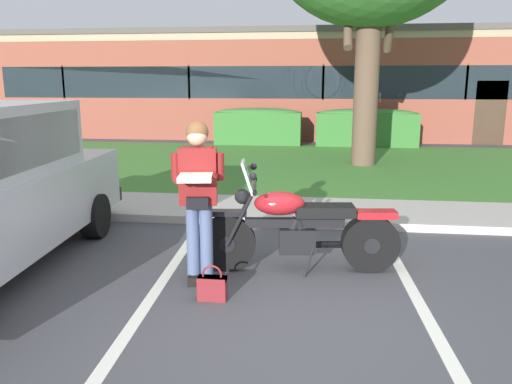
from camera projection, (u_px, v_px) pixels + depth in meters
ground_plane at (288, 315)px, 4.66m from camera, size 140.00×140.00×0.00m
curb_strip at (301, 222)px, 7.47m from camera, size 60.00×0.20×0.12m
concrete_walk at (304, 210)px, 8.30m from camera, size 60.00×1.50×0.08m
grass_lawn at (310, 165)px, 12.73m from camera, size 60.00×7.65×0.06m
stall_stripe_0 at (151, 297)px, 5.02m from camera, size 0.33×4.40×0.01m
stall_stripe_1 at (425, 313)px, 4.69m from camera, size 0.33×4.40×0.01m
motorcycle at (306, 229)px, 5.65m from camera, size 2.24×0.82×1.26m
rider_person at (198, 190)px, 5.18m from camera, size 0.53×0.62×1.70m
handbag at (212, 286)px, 4.94m from camera, size 0.28×0.13×0.36m
hedge_left at (258, 126)px, 16.62m from camera, size 2.80×0.90×1.24m
hedge_center_left at (366, 127)px, 16.19m from camera, size 3.17×0.90×1.24m
brick_building at (323, 84)px, 22.52m from camera, size 27.83×10.90×3.91m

